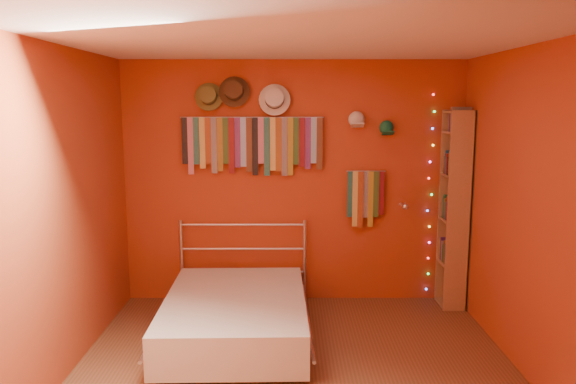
{
  "coord_description": "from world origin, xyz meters",
  "views": [
    {
      "loc": [
        -0.06,
        -4.01,
        2.08
      ],
      "look_at": [
        -0.06,
        0.9,
        1.29
      ],
      "focal_mm": 35.0,
      "sensor_mm": 36.0,
      "label": 1
    }
  ],
  "objects_px": {
    "reading_lamp": "(405,206)",
    "bookshelf": "(458,209)",
    "bed": "(235,315)",
    "tie_rack": "(252,143)"
  },
  "relations": [
    {
      "from": "reading_lamp",
      "to": "bed",
      "type": "height_order",
      "value": "reading_lamp"
    },
    {
      "from": "reading_lamp",
      "to": "bookshelf",
      "type": "height_order",
      "value": "bookshelf"
    },
    {
      "from": "bed",
      "to": "reading_lamp",
      "type": "bearing_deg",
      "value": 24.92
    },
    {
      "from": "reading_lamp",
      "to": "bookshelf",
      "type": "relative_size",
      "value": 0.14
    },
    {
      "from": "tie_rack",
      "to": "bed",
      "type": "height_order",
      "value": "tie_rack"
    },
    {
      "from": "reading_lamp",
      "to": "tie_rack",
      "type": "bearing_deg",
      "value": 174.5
    },
    {
      "from": "bed",
      "to": "tie_rack",
      "type": "bearing_deg",
      "value": 82.47
    },
    {
      "from": "tie_rack",
      "to": "bed",
      "type": "xyz_separation_m",
      "value": [
        -0.11,
        -0.95,
        -1.46
      ]
    },
    {
      "from": "reading_lamp",
      "to": "bookshelf",
      "type": "xyz_separation_m",
      "value": [
        0.54,
        -0.01,
        -0.02
      ]
    },
    {
      "from": "reading_lamp",
      "to": "bed",
      "type": "bearing_deg",
      "value": -153.95
    }
  ]
}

